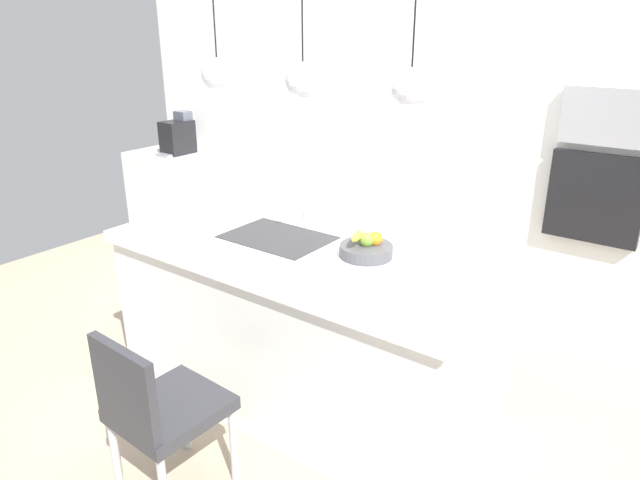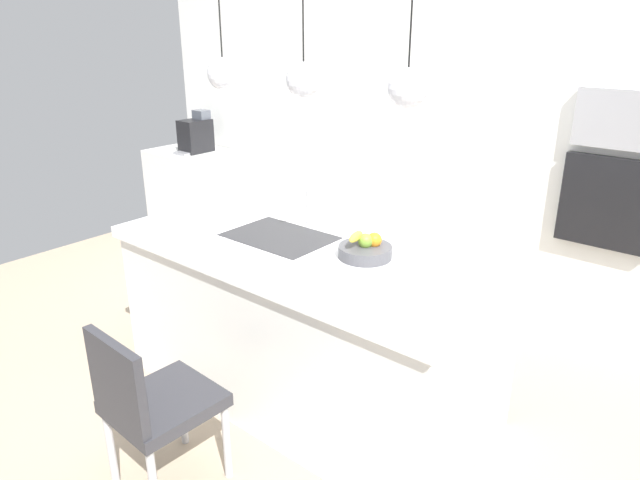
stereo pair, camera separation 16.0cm
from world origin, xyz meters
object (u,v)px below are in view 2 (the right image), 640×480
at_px(fruit_bowl, 365,249).
at_px(coffee_machine, 196,135).
at_px(chair_near, 151,402).
at_px(oven, 609,203).
at_px(microwave, 625,120).

distance_m(fruit_bowl, coffee_machine, 3.07).
bearing_deg(chair_near, fruit_bowl, 70.10).
height_order(coffee_machine, chair_near, coffee_machine).
height_order(coffee_machine, oven, oven).
distance_m(microwave, chair_near, 2.96).
relative_size(coffee_machine, microwave, 0.70).
height_order(oven, chair_near, oven).
relative_size(fruit_bowl, oven, 0.47).
relative_size(oven, chair_near, 0.67).
xyz_separation_m(coffee_machine, chair_near, (2.44, -2.26, -0.55)).
bearing_deg(chair_near, coffee_machine, 137.25).
distance_m(fruit_bowl, microwave, 1.76).
xyz_separation_m(microwave, oven, (0.00, 0.00, -0.50)).
bearing_deg(oven, fruit_bowl, -115.44).
distance_m(fruit_bowl, chair_near, 1.20).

